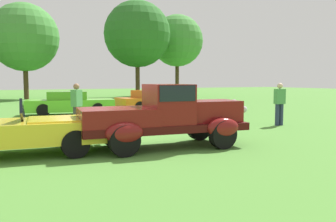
% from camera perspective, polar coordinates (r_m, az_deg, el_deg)
% --- Properties ---
extents(ground_plane, '(120.00, 120.00, 0.00)m').
position_cam_1_polar(ground_plane, '(9.56, -4.62, -5.76)').
color(ground_plane, '#4C8433').
extents(feature_pickup_truck, '(4.61, 2.16, 1.70)m').
position_cam_1_polar(feature_pickup_truck, '(9.18, -0.48, -0.73)').
color(feature_pickup_truck, '#400B0B').
rests_on(feature_pickup_truck, ground_plane).
extents(neighbor_convertible, '(4.80, 2.20, 1.40)m').
position_cam_1_polar(neighbor_convertible, '(9.00, -23.87, -3.14)').
color(neighbor_convertible, yellow).
rests_on(neighbor_convertible, ground_plane).
extents(show_car_lime, '(4.63, 2.49, 1.22)m').
position_cam_1_polar(show_car_lime, '(18.56, -15.95, 1.23)').
color(show_car_lime, '#60C62D').
rests_on(show_car_lime, ground_plane).
extents(show_car_orange, '(4.28, 2.02, 1.22)m').
position_cam_1_polar(show_car_orange, '(20.14, -2.63, 1.72)').
color(show_car_orange, orange).
rests_on(show_car_orange, ground_plane).
extents(spectator_near_truck, '(0.42, 0.28, 1.69)m').
position_cam_1_polar(spectator_near_truck, '(14.36, 18.04, 1.34)').
color(spectator_near_truck, '#283351').
rests_on(spectator_near_truck, ground_plane).
extents(spectator_by_row, '(0.45, 0.45, 1.69)m').
position_cam_1_polar(spectator_by_row, '(12.79, -14.92, 0.97)').
color(spectator_by_row, '#383838').
rests_on(spectator_by_row, ground_plane).
extents(treeline_center, '(6.28, 6.28, 8.88)m').
position_cam_1_polar(treeline_center, '(35.01, -22.77, 11.21)').
color(treeline_center, '#47331E').
rests_on(treeline_center, ground_plane).
extents(treeline_mid_right, '(6.79, 6.79, 9.89)m').
position_cam_1_polar(treeline_mid_right, '(36.07, -5.13, 12.60)').
color(treeline_mid_right, '#47331E').
rests_on(treeline_mid_right, ground_plane).
extents(treeline_far_right, '(5.99, 5.99, 9.36)m').
position_cam_1_polar(treeline_far_right, '(40.67, 1.54, 11.58)').
color(treeline_far_right, '#47331E').
rests_on(treeline_far_right, ground_plane).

